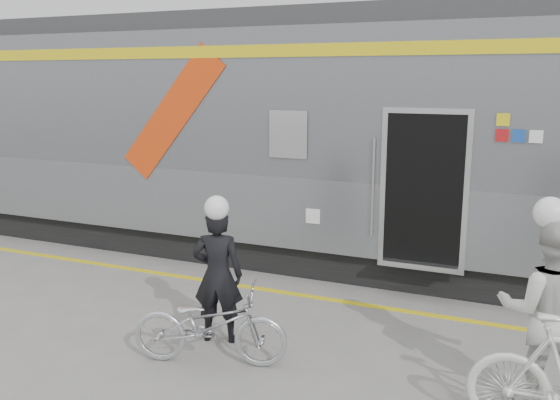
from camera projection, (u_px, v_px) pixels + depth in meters
The scene contains 8 objects.
ground at pixel (278, 370), 6.36m from camera, with size 90.00×90.00×0.00m, color slate.
train at pixel (312, 138), 10.17m from camera, with size 24.00×3.17×4.10m.
safety_strip at pixel (339, 301), 8.29m from camera, with size 24.00×0.12×0.01m, color gold.
man at pixel (218, 275), 6.92m from camera, with size 0.59×0.39×1.62m, color black.
bicycle_left at pixel (210, 325), 6.42m from camera, with size 0.59×1.70×0.89m, color #ADAFB5.
woman at pixel (547, 312), 5.53m from camera, with size 0.90×0.70×1.86m, color beige.
helmet_man at pixel (216, 195), 6.72m from camera, with size 0.28×0.28×0.28m, color white.
helmet_woman at pixel (558, 199), 5.31m from camera, with size 0.30×0.30×0.30m, color white.
Camera 1 is at (2.33, -5.36, 3.09)m, focal length 38.00 mm.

